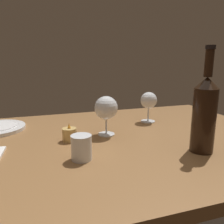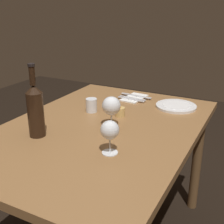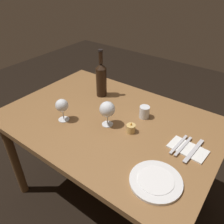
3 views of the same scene
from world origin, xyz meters
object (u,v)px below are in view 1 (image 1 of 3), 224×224
(votive_candle, at_px, (69,135))
(wine_bottle, at_px, (204,113))
(wine_glass_right, at_px, (149,101))
(water_tumbler, at_px, (81,149))
(wine_glass_left, at_px, (106,109))

(votive_candle, bearing_deg, wine_bottle, 149.91)
(wine_glass_right, height_order, water_tumbler, wine_glass_right)
(wine_glass_left, relative_size, water_tumbler, 2.04)
(wine_glass_right, relative_size, water_tumbler, 1.88)
(wine_glass_right, relative_size, votive_candle, 2.12)
(wine_bottle, height_order, water_tumbler, wine_bottle)
(wine_bottle, xyz_separation_m, votive_candle, (0.39, -0.23, -0.11))
(wine_glass_right, height_order, wine_bottle, wine_bottle)
(wine_glass_right, xyz_separation_m, wine_bottle, (-0.00, 0.37, 0.03))
(wine_bottle, xyz_separation_m, water_tumbler, (0.38, -0.06, -0.09))
(wine_bottle, distance_m, votive_candle, 0.47)
(votive_candle, bearing_deg, wine_glass_right, -159.66)
(water_tumbler, relative_size, votive_candle, 1.13)
(wine_glass_left, distance_m, wine_glass_right, 0.27)
(water_tumbler, bearing_deg, wine_glass_left, -124.75)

